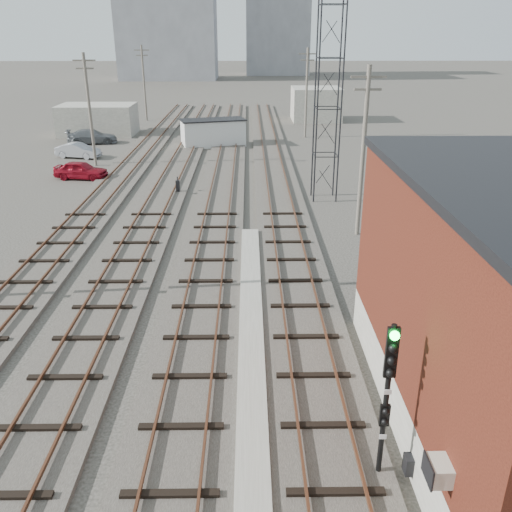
{
  "coord_description": "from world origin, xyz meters",
  "views": [
    {
      "loc": [
        0.44,
        -0.45,
        10.53
      ],
      "look_at": [
        0.72,
        19.57,
        2.2
      ],
      "focal_mm": 38.0,
      "sensor_mm": 36.0,
      "label": 1
    }
  ],
  "objects_px": {
    "site_trailer": "(213,133)",
    "car_silver": "(78,151)",
    "car_red": "(81,170)",
    "car_grey": "(92,136)",
    "signal_mast": "(387,391)",
    "switch_stand": "(178,186)"
  },
  "relations": [
    {
      "from": "site_trailer",
      "to": "car_silver",
      "type": "relative_size",
      "value": 1.69
    },
    {
      "from": "site_trailer",
      "to": "car_red",
      "type": "bearing_deg",
      "value": -141.96
    },
    {
      "from": "car_grey",
      "to": "signal_mast",
      "type": "bearing_deg",
      "value": -166.24
    },
    {
      "from": "signal_mast",
      "to": "car_red",
      "type": "height_order",
      "value": "signal_mast"
    },
    {
      "from": "switch_stand",
      "to": "car_red",
      "type": "distance_m",
      "value": 9.02
    },
    {
      "from": "car_red",
      "to": "car_grey",
      "type": "height_order",
      "value": "car_grey"
    },
    {
      "from": "signal_mast",
      "to": "car_grey",
      "type": "relative_size",
      "value": 0.91
    },
    {
      "from": "signal_mast",
      "to": "car_red",
      "type": "xyz_separation_m",
      "value": [
        -16.14,
        30.44,
        -1.97
      ]
    },
    {
      "from": "car_grey",
      "to": "car_silver",
      "type": "bearing_deg",
      "value": 175.19
    },
    {
      "from": "site_trailer",
      "to": "car_red",
      "type": "xyz_separation_m",
      "value": [
        -9.41,
        -12.76,
        -0.63
      ]
    },
    {
      "from": "switch_stand",
      "to": "car_grey",
      "type": "xyz_separation_m",
      "value": [
        -10.85,
        18.51,
        0.17
      ]
    },
    {
      "from": "switch_stand",
      "to": "signal_mast",
      "type": "bearing_deg",
      "value": -74.72
    },
    {
      "from": "switch_stand",
      "to": "car_grey",
      "type": "relative_size",
      "value": 0.23
    },
    {
      "from": "car_red",
      "to": "car_silver",
      "type": "xyz_separation_m",
      "value": [
        -2.38,
        7.53,
        -0.03
      ]
    },
    {
      "from": "signal_mast",
      "to": "site_trailer",
      "type": "xyz_separation_m",
      "value": [
        -6.73,
        43.2,
        -1.34
      ]
    },
    {
      "from": "site_trailer",
      "to": "car_grey",
      "type": "bearing_deg",
      "value": 157.68
    },
    {
      "from": "site_trailer",
      "to": "car_grey",
      "type": "height_order",
      "value": "site_trailer"
    },
    {
      "from": "switch_stand",
      "to": "car_silver",
      "type": "distance_m",
      "value": 15.7
    },
    {
      "from": "switch_stand",
      "to": "car_red",
      "type": "relative_size",
      "value": 0.28
    },
    {
      "from": "switch_stand",
      "to": "site_trailer",
      "type": "relative_size",
      "value": 0.17
    },
    {
      "from": "signal_mast",
      "to": "car_red",
      "type": "bearing_deg",
      "value": 117.93
    },
    {
      "from": "car_grey",
      "to": "car_red",
      "type": "bearing_deg",
      "value": -177.77
    }
  ]
}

